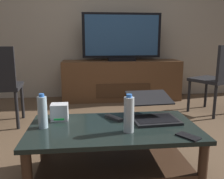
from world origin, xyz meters
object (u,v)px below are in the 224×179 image
Objects in this scene: tv_remote at (114,118)px; media_cabinet at (121,80)px; coffee_table at (113,142)px; laptop at (153,110)px; television at (122,38)px; dining_chair at (218,76)px; cell_phone at (188,136)px; water_bottle_far at (129,114)px; water_bottle_near at (42,112)px; router_box at (60,112)px.

media_cabinet is at bearing 45.66° from tv_remote.
coffee_table is 0.38m from laptop.
coffee_table is 2.39m from television.
cell_phone is at bearing -123.64° from dining_chair.
coffee_table is at bearing -99.54° from television.
tv_remote is at bearing -140.60° from dining_chair.
laptop is 3.01× the size of cell_phone.
water_bottle_far is (-1.39, -1.46, -0.00)m from dining_chair.
water_bottle_near is 1.66× the size of cell_phone.
television is 1.50m from dining_chair.
router_box is at bearing 155.42° from coffee_table.
water_bottle_near is at bearing -145.81° from dining_chair.
water_bottle_far is at bearing -110.23° from tv_remote.
water_bottle_far reaches higher than laptop.
dining_chair reaches higher than laptop.
television is 7.60× the size of tv_remote.
television is at bearing -90.00° from media_cabinet.
water_bottle_near is at bearing 159.52° from tv_remote.
television is at bearing 80.46° from coffee_table.
router_box is at bearing 58.14° from water_bottle_near.
media_cabinet is 4.40× the size of laptop.
dining_chair reaches higher than tv_remote.
tv_remote is (-0.41, 0.38, 0.01)m from cell_phone.
tv_remote is at bearing 103.32° from cell_phone.
cell_phone is at bearing -71.79° from laptop.
coffee_table is at bearing -2.74° from water_bottle_near.
water_bottle_near is (-0.09, -0.15, 0.05)m from router_box.
dining_chair reaches higher than water_bottle_near.
water_bottle_near is (-0.78, -0.11, 0.05)m from laptop.
cell_phone is (0.05, -2.48, -0.59)m from television.
router_box reaches higher than coffee_table.
dining_chair is 3.61× the size of water_bottle_far.
coffee_table is at bearing -156.39° from laptop.
laptop is 0.79m from water_bottle_near.
laptop is (-0.07, -2.13, 0.13)m from media_cabinet.
media_cabinet is at bearing 69.33° from water_bottle_near.
water_bottle_far is 1.76× the size of cell_phone.
cell_phone is (0.34, -0.12, -0.11)m from water_bottle_far.
coffee_table is 0.20m from tv_remote.
tv_remote is (0.40, -0.03, -0.05)m from router_box.
router_box is (-0.38, 0.17, 0.18)m from coffee_table.
coffee_table is at bearing 127.92° from water_bottle_far.
media_cabinet reaches higher than cell_phone.
router_box is 0.49× the size of water_bottle_far.
media_cabinet is 13.23× the size of cell_phone.
cell_phone is 0.88× the size of tv_remote.
dining_chair is at bearing 46.24° from water_bottle_far.
water_bottle_far is (-0.22, -0.24, 0.05)m from laptop.
router_box is (-1.86, -1.17, -0.06)m from dining_chair.
router_box is 0.87× the size of cell_phone.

